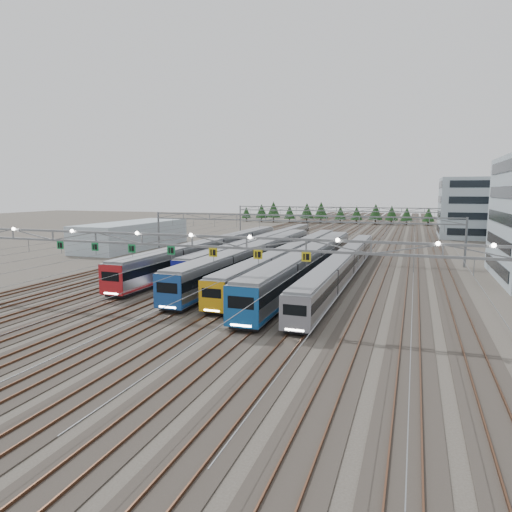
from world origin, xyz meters
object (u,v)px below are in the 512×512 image
(train_e, at_px, (310,262))
(depot_bldg_north, at_px, (485,208))
(gantry_near, at_px, (191,243))
(train_c, at_px, (257,256))
(train_d, at_px, (292,256))
(train_b, at_px, (264,245))
(train_a, at_px, (215,250))
(train_f, at_px, (344,265))
(west_shed, at_px, (133,235))
(gantry_mid, at_px, (295,223))
(gantry_far, at_px, (336,213))

(train_e, distance_m, depot_bldg_north, 77.23)
(gantry_near, bearing_deg, train_c, 94.89)
(train_d, height_order, gantry_near, gantry_near)
(train_c, bearing_deg, gantry_near, -85.11)
(train_b, relative_size, train_e, 1.24)
(train_a, height_order, train_c, train_c)
(depot_bldg_north, bearing_deg, train_e, -113.30)
(train_a, distance_m, train_f, 23.57)
(train_e, relative_size, train_f, 0.97)
(train_d, height_order, west_shed, west_shed)
(train_a, height_order, train_d, train_a)
(train_a, bearing_deg, gantry_mid, 40.88)
(train_e, bearing_deg, train_d, 121.24)
(train_e, bearing_deg, west_shed, 152.61)
(gantry_near, bearing_deg, train_d, 85.53)
(train_a, xyz_separation_m, train_e, (18.00, -8.39, 0.06))
(gantry_mid, xyz_separation_m, gantry_far, (0.00, 45.00, 0.00))
(west_shed, bearing_deg, depot_bldg_north, 32.85)
(gantry_near, relative_size, depot_bldg_north, 2.56)
(train_a, height_order, depot_bldg_north, depot_bldg_north)
(gantry_near, relative_size, gantry_far, 1.00)
(gantry_near, bearing_deg, train_a, 110.24)
(train_e, xyz_separation_m, west_shed, (-43.90, 22.74, 0.43))
(west_shed, bearing_deg, gantry_far, 47.39)
(train_d, distance_m, west_shed, 42.28)
(gantry_mid, bearing_deg, train_b, 158.79)
(gantry_near, height_order, west_shed, gantry_near)
(train_e, relative_size, gantry_mid, 0.94)
(train_b, bearing_deg, gantry_far, 80.95)
(train_f, xyz_separation_m, gantry_far, (-11.25, 61.74, 4.37))
(gantry_mid, height_order, west_shed, gantry_mid)
(train_d, xyz_separation_m, train_e, (4.50, -7.42, 0.29))
(train_c, distance_m, gantry_far, 59.55)
(train_e, distance_m, gantry_mid, 19.76)
(train_c, height_order, depot_bldg_north, depot_bldg_north)
(train_d, xyz_separation_m, depot_bldg_north, (34.97, 63.34, 5.78))
(train_d, xyz_separation_m, train_f, (9.00, -6.04, -0.02))
(train_c, relative_size, gantry_far, 0.95)
(train_b, distance_m, train_d, 16.08)
(train_a, xyz_separation_m, train_c, (9.00, -4.63, 0.01))
(gantry_mid, distance_m, gantry_far, 45.00)
(west_shed, bearing_deg, train_a, -29.00)
(train_e, xyz_separation_m, gantry_near, (-6.80, -22.00, 4.76))
(train_a, bearing_deg, west_shed, 151.00)
(train_c, xyz_separation_m, gantry_near, (2.20, -25.75, 4.81))
(train_d, xyz_separation_m, west_shed, (-39.40, 15.33, 0.72))
(gantry_far, bearing_deg, train_e, -83.90)
(train_a, height_order, gantry_mid, gantry_mid)
(train_a, bearing_deg, train_c, -27.21)
(gantry_near, xyz_separation_m, gantry_far, (0.05, 85.12, -0.70))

